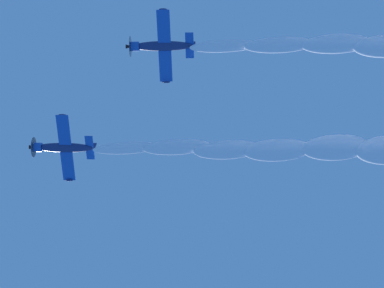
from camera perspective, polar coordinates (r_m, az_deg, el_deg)
The scene contains 2 objects.
airplane_lead at distance 86.15m, azimuth -9.06°, elevation -0.24°, with size 6.46×6.42×2.17m.
airplane_left_wingman at distance 82.30m, azimuth -2.21°, elevation 6.86°, with size 6.46×6.40×2.23m.
Camera 1 is at (35.41, -17.78, 1.62)m, focal length 76.36 mm.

